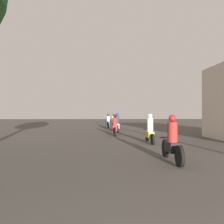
{
  "coord_description": "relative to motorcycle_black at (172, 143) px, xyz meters",
  "views": [
    {
      "loc": [
        -0.86,
        -0.19,
        1.59
      ],
      "look_at": [
        -0.02,
        17.79,
        1.7
      ],
      "focal_mm": 35.0,
      "sensor_mm": 36.0,
      "label": 1
    }
  ],
  "objects": [
    {
      "name": "motorcycle_yellow",
      "position": [
        0.27,
        4.51,
        -0.0
      ],
      "size": [
        0.6,
        1.9,
        1.57
      ],
      "rotation": [
        0.0,
        0.0,
        -0.12
      ],
      "color": "black",
      "rests_on": "ground_plane"
    },
    {
      "name": "motorcycle_white",
      "position": [
        -1.01,
        11.27,
        0.03
      ],
      "size": [
        0.6,
        2.09,
        1.62
      ],
      "rotation": [
        0.0,
        0.0,
        -0.01
      ],
      "color": "black",
      "rests_on": "ground_plane"
    },
    {
      "name": "motorcycle_red",
      "position": [
        -1.38,
        8.62,
        -0.02
      ],
      "size": [
        0.6,
        2.13,
        1.51
      ],
      "rotation": [
        0.0,
        0.0,
        -0.01
      ],
      "color": "black",
      "rests_on": "ground_plane"
    },
    {
      "name": "motorcycle_orange",
      "position": [
        -1.19,
        13.59,
        0.01
      ],
      "size": [
        0.6,
        1.95,
        1.58
      ],
      "rotation": [
        0.0,
        0.0,
        0.16
      ],
      "color": "black",
      "rests_on": "ground_plane"
    },
    {
      "name": "motorcycle_black",
      "position": [
        0.0,
        0.0,
        0.0
      ],
      "size": [
        0.6,
        2.09,
        1.55
      ],
      "rotation": [
        0.0,
        0.0,
        0.09
      ],
      "color": "black",
      "rests_on": "ground_plane"
    },
    {
      "name": "motorcycle_blue",
      "position": [
        -1.6,
        16.99,
        -0.01
      ],
      "size": [
        0.6,
        1.97,
        1.53
      ],
      "rotation": [
        0.0,
        0.0,
        -0.1
      ],
      "color": "black",
      "rests_on": "ground_plane"
    }
  ]
}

